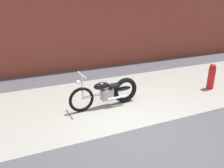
# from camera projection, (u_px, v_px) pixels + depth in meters

# --- Properties ---
(ground_plane) EXTENTS (80.00, 80.00, 0.00)m
(ground_plane) POSITION_uv_depth(u_px,v_px,m) (137.00, 129.00, 5.36)
(ground_plane) COLOR #47474C
(sidewalk_slab) EXTENTS (36.00, 3.50, 0.01)m
(sidewalk_slab) POSITION_uv_depth(u_px,v_px,m) (108.00, 99.00, 6.86)
(sidewalk_slab) COLOR gray
(sidewalk_slab) RESTS_ON ground
(brick_building_wall) EXTENTS (36.00, 0.50, 5.38)m
(brick_building_wall) POSITION_uv_depth(u_px,v_px,m) (72.00, 0.00, 8.84)
(brick_building_wall) COLOR brown
(brick_building_wall) RESTS_ON ground
(motorcycle_black) EXTENTS (2.01, 0.58, 1.03)m
(motorcycle_black) POSITION_uv_depth(u_px,v_px,m) (109.00, 92.00, 6.36)
(motorcycle_black) COLOR black
(motorcycle_black) RESTS_ON ground
(fire_hydrant) EXTENTS (0.22, 0.22, 0.84)m
(fire_hydrant) POSITION_uv_depth(u_px,v_px,m) (211.00, 76.00, 7.51)
(fire_hydrant) COLOR red
(fire_hydrant) RESTS_ON ground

